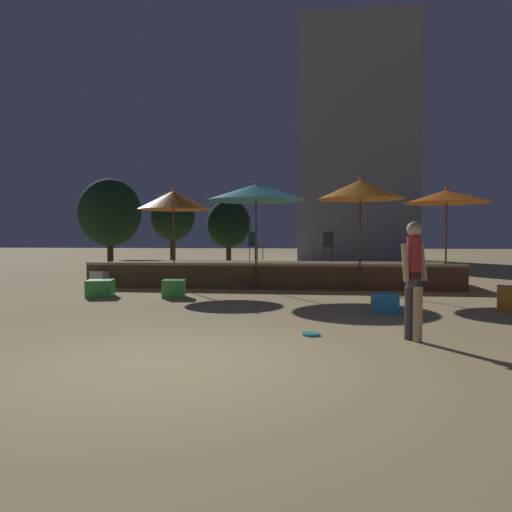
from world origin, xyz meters
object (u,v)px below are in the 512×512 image
Objects in this scene: background_tree_1 at (229,224)px; background_tree_2 at (110,213)px; patio_umbrella_3 at (447,197)px; bistro_chair_0 at (254,243)px; bistro_chair_1 at (330,243)px; cube_seat_3 at (100,288)px; patio_umbrella_2 at (256,193)px; patio_umbrella_0 at (174,200)px; person_2 at (414,277)px; frisbee_disc at (311,334)px; patio_umbrella_1 at (360,190)px; background_tree_0 at (173,216)px; cube_seat_1 at (174,288)px; cube_seat_2 at (512,299)px; cube_seat_0 at (103,279)px; cube_seat_4 at (385,303)px.

background_tree_2 is at bearing -133.62° from background_tree_1.
patio_umbrella_3 is 15.48m from background_tree_1.
bistro_chair_0 is 2.43m from bistro_chair_1.
cube_seat_3 is at bearing -68.07° from background_tree_2.
bistro_chair_1 is (2.08, 1.34, -1.42)m from patio_umbrella_2.
patio_umbrella_0 is at bearing -56.25° from background_tree_2.
person_2 reaches higher than cube_seat_3.
patio_umbrella_0 is 13.00m from background_tree_1.
patio_umbrella_0 is 3.49m from cube_seat_3.
patio_umbrella_0 is at bearing 121.41° from frisbee_disc.
frisbee_disc is at bearing -58.59° from patio_umbrella_0.
patio_umbrella_2 is at bearing 178.88° from patio_umbrella_1.
cube_seat_3 is at bearing -91.97° from background_tree_1.
background_tree_0 reaches higher than background_tree_1.
background_tree_2 reaches higher than patio_umbrella_3.
background_tree_0 is (-3.18, 10.69, -0.00)m from patio_umbrella_0.
background_tree_0 reaches higher than cube_seat_1.
cube_seat_2 reaches higher than frisbee_disc.
patio_umbrella_2 reaches higher than cube_seat_0.
patio_umbrella_0 is at bearing -73.46° from background_tree_0.
bistro_chair_0 is (-3.34, 8.41, 0.37)m from person_2.
patio_umbrella_3 reaches higher than cube_seat_3.
patio_umbrella_3 is 10.62× the size of frisbee_disc.
cube_seat_0 is at bearing 179.70° from patio_umbrella_3.
patio_umbrella_3 is at bearing -161.80° from bistro_chair_1.
bistro_chair_0 is at bearing 20.74° from cube_seat_0.
cube_seat_2 is 7.90m from bistro_chair_0.
patio_umbrella_1 is 2.16m from bistro_chair_1.
cube_seat_4 is 0.15× the size of background_tree_0.
cube_seat_0 is 10.77m from cube_seat_2.
background_tree_0 is at bearing -137.43° from background_tree_1.
cube_seat_1 is 13.67m from background_tree_0.
patio_umbrella_1 reaches higher than cube_seat_4.
patio_umbrella_1 is at bearing -3.58° from patio_umbrella_0.
frisbee_disc is (5.25, -4.30, -0.19)m from cube_seat_3.
background_tree_2 is at bearing 3.69° from bistro_chair_1.
cube_seat_1 is 4.23m from bistro_chair_0.
cube_seat_1 is at bearing -157.79° from patio_umbrella_1.
patio_umbrella_3 is 0.79× the size of background_tree_1.
patio_umbrella_0 reaches higher than bistro_chair_0.
frisbee_disc is at bearing -132.52° from person_2.
person_2 is (-2.51, -3.20, 0.67)m from cube_seat_2.
background_tree_2 is (-4.70, -4.93, 0.39)m from background_tree_1.
cube_seat_4 is at bearing 138.71° from bistro_chair_1.
patio_umbrella_1 is 2.85m from patio_umbrella_2.
cube_seat_3 is 6.91m from cube_seat_4.
background_tree_1 is (-2.83, 11.40, 0.94)m from bistro_chair_0.
cube_seat_4 is at bearing 59.78° from frisbee_disc.
background_tree_0 is (-5.62, 10.97, -0.18)m from patio_umbrella_2.
background_tree_2 reaches higher than frisbee_disc.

